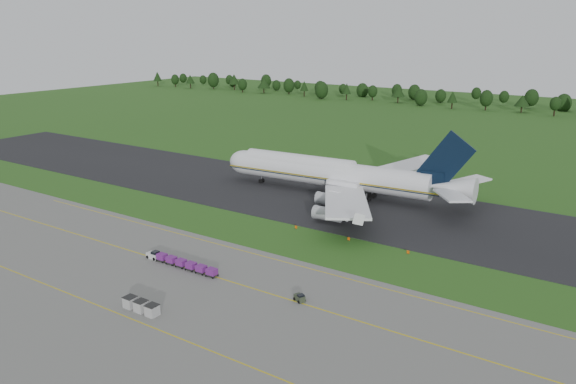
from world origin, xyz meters
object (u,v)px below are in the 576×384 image
Objects in this scene: aircraft at (335,174)px; utility_cart at (299,298)px; baggage_train at (180,262)px; uld_row at (141,306)px; edge_markers at (349,239)px.

utility_cart is at bearing -65.95° from aircraft.
aircraft is 4.14× the size of baggage_train.
uld_row is (-18.08, -16.07, 0.39)m from utility_cart.
baggage_train is 16.88m from uld_row.
utility_cart is 0.32× the size of uld_row.
utility_cart is at bearing 1.55° from baggage_train.
uld_row is (6.65, -71.49, -4.55)m from aircraft.
uld_row reaches higher than edge_markers.
uld_row is (6.93, -15.39, 0.09)m from baggage_train.
aircraft is 32.79× the size of utility_cart.
baggage_train is at bearing 114.23° from uld_row.
aircraft reaches higher than utility_cart.
utility_cart is (24.73, -55.42, -4.94)m from aircraft.
baggage_train is 7.92× the size of utility_cart.
utility_cart is 28.57m from edge_markers.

